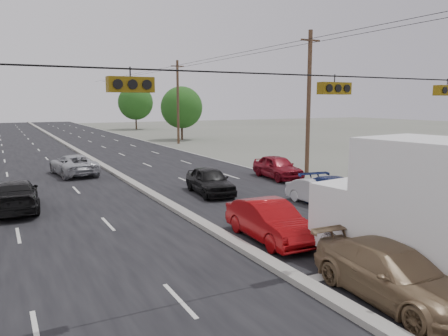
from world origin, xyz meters
The scene contains 17 objects.
ground centered at (0.00, 0.00, 0.00)m, with size 200.00×200.00×0.00m, color #606356.
road_surface centered at (0.00, 30.00, 0.00)m, with size 20.00×160.00×0.02m, color black.
center_median centered at (0.00, 30.00, 0.10)m, with size 0.50×160.00×0.20m, color gray.
utility_pole_right_b centered at (12.50, 15.00, 5.11)m, with size 1.60×0.30×10.00m.
utility_pole_right_c centered at (12.50, 40.00, 5.11)m, with size 1.60×0.30×10.00m.
traffic_signals centered at (1.40, 0.00, 5.49)m, with size 25.00×0.30×0.54m.
tree_right_mid centered at (15.00, 45.00, 4.34)m, with size 5.60×5.60×7.14m.
tree_right_far centered at (16.00, 70.00, 4.96)m, with size 6.40×6.40×8.16m.
box_truck centered at (3.52, -2.37, 2.07)m, with size 3.76×8.25×4.04m.
tan_sedan centered at (1.45, -2.49, 0.70)m, with size 1.96×4.82×1.40m, color olive.
red_sedan centered at (1.40, 3.09, 0.73)m, with size 1.54×4.40×1.45m, color #94090C.
queue_car_a centered at (3.00, 11.46, 0.74)m, with size 1.75×4.36×1.48m, color black.
queue_car_b centered at (6.70, 6.66, 0.62)m, with size 1.32×3.78×1.25m, color silver.
queue_car_d centered at (7.00, 5.58, 0.72)m, with size 2.01×4.96×1.44m, color #101D53.
queue_car_e centered at (9.18, 13.89, 0.76)m, with size 1.80×4.48×1.53m, color maroon.
oncoming_near centered at (-6.70, 12.27, 0.73)m, with size 2.05×5.04×1.46m, color black.
oncoming_far centered at (-2.66, 21.60, 0.72)m, with size 2.37×5.15×1.43m, color #ACAFB4.
Camera 1 is at (-7.28, -9.89, 5.06)m, focal length 35.00 mm.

